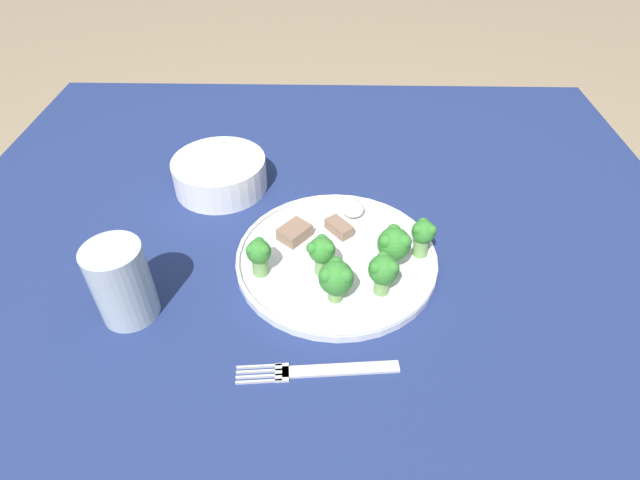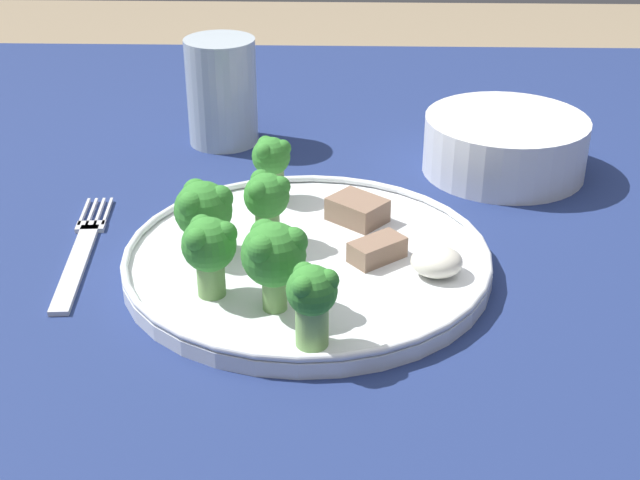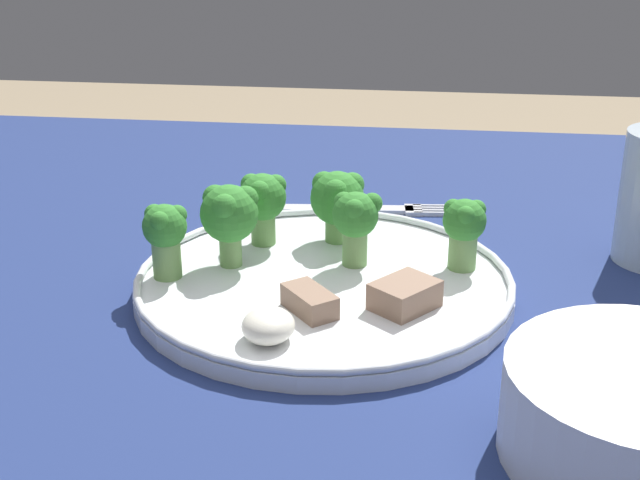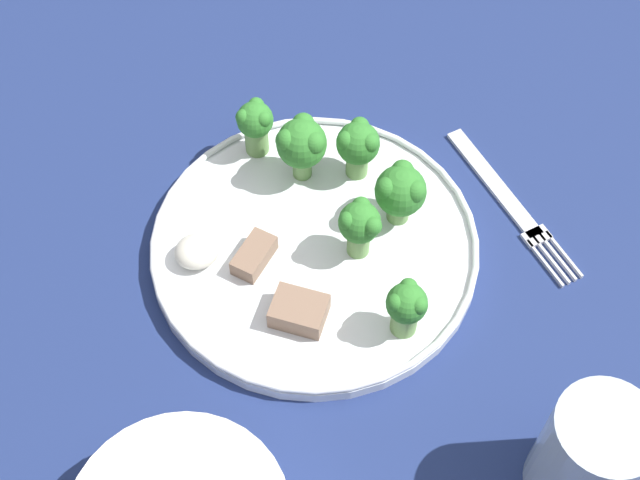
# 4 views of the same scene
# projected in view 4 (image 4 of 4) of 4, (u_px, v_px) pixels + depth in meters

# --- Properties ---
(table) EXTENTS (1.09, 1.19, 0.74)m
(table) POSITION_uv_depth(u_px,v_px,m) (275.00, 351.00, 0.83)
(table) COLOR navy
(table) RESTS_ON ground_plane
(dinner_plate) EXTENTS (0.29, 0.29, 0.02)m
(dinner_plate) POSITION_uv_depth(u_px,v_px,m) (315.00, 246.00, 0.78)
(dinner_plate) COLOR white
(dinner_plate) RESTS_ON table
(fork) EXTENTS (0.03, 0.19, 0.00)m
(fork) POSITION_uv_depth(u_px,v_px,m) (509.00, 202.00, 0.81)
(fork) COLOR silver
(fork) RESTS_ON table
(drinking_glass) EXTENTS (0.07, 0.07, 0.11)m
(drinking_glass) POSITION_uv_depth(u_px,v_px,m) (587.00, 459.00, 0.63)
(drinking_glass) COLOR #B2C1CC
(drinking_glass) RESTS_ON table
(broccoli_floret_near_rim_left) EXTENTS (0.03, 0.03, 0.06)m
(broccoli_floret_near_rim_left) POSITION_uv_depth(u_px,v_px,m) (406.00, 306.00, 0.70)
(broccoli_floret_near_rim_left) COLOR #709E56
(broccoli_floret_near_rim_left) RESTS_ON dinner_plate
(broccoli_floret_center_left) EXTENTS (0.04, 0.04, 0.06)m
(broccoli_floret_center_left) POSITION_uv_depth(u_px,v_px,m) (358.00, 145.00, 0.79)
(broccoli_floret_center_left) COLOR #709E56
(broccoli_floret_center_left) RESTS_ON dinner_plate
(broccoli_floret_back_left) EXTENTS (0.05, 0.05, 0.07)m
(broccoli_floret_back_left) POSITION_uv_depth(u_px,v_px,m) (302.00, 143.00, 0.78)
(broccoli_floret_back_left) COLOR #709E56
(broccoli_floret_back_left) RESTS_ON dinner_plate
(broccoli_floret_front_left) EXTENTS (0.04, 0.04, 0.06)m
(broccoli_floret_front_left) POSITION_uv_depth(u_px,v_px,m) (359.00, 224.00, 0.74)
(broccoli_floret_front_left) COLOR #709E56
(broccoli_floret_front_left) RESTS_ON dinner_plate
(broccoli_floret_center_back) EXTENTS (0.03, 0.03, 0.06)m
(broccoli_floret_center_back) POSITION_uv_depth(u_px,v_px,m) (255.00, 123.00, 0.80)
(broccoli_floret_center_back) COLOR #709E56
(broccoli_floret_center_back) RESTS_ON dinner_plate
(broccoli_floret_mid_cluster) EXTENTS (0.05, 0.04, 0.06)m
(broccoli_floret_mid_cluster) POSITION_uv_depth(u_px,v_px,m) (401.00, 191.00, 0.76)
(broccoli_floret_mid_cluster) COLOR #709E56
(broccoli_floret_mid_cluster) RESTS_ON dinner_plate
(meat_slice_front_slice) EXTENTS (0.06, 0.05, 0.02)m
(meat_slice_front_slice) POSITION_uv_depth(u_px,v_px,m) (299.00, 311.00, 0.73)
(meat_slice_front_slice) COLOR #846651
(meat_slice_front_slice) RESTS_ON dinner_plate
(meat_slice_middle_slice) EXTENTS (0.05, 0.04, 0.02)m
(meat_slice_middle_slice) POSITION_uv_depth(u_px,v_px,m) (253.00, 256.00, 0.76)
(meat_slice_middle_slice) COLOR #846651
(meat_slice_middle_slice) RESTS_ON dinner_plate
(sauce_dollop) EXTENTS (0.04, 0.04, 0.02)m
(sauce_dollop) POSITION_uv_depth(u_px,v_px,m) (197.00, 251.00, 0.76)
(sauce_dollop) COLOR silver
(sauce_dollop) RESTS_ON dinner_plate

